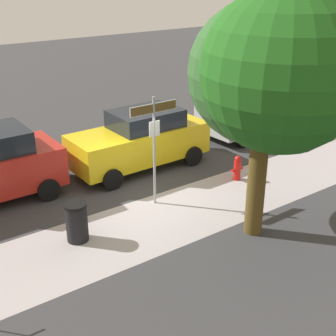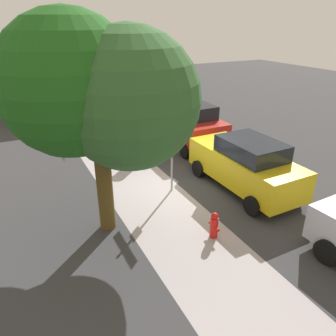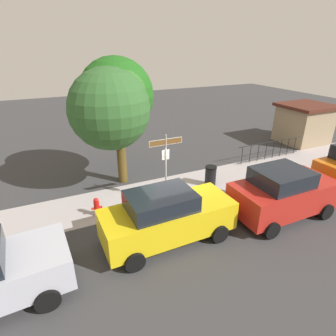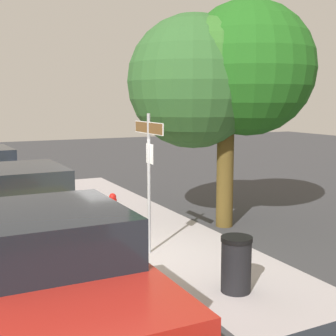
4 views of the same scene
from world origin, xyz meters
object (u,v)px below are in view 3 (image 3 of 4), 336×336
utility_shed (304,123)px  fire_hydrant (97,207)px  car_red (283,193)px  trash_bin (211,176)px  shade_tree (114,101)px  car_yellow (167,217)px  street_sign (166,156)px

utility_shed → fire_hydrant: 15.18m
car_red → trash_bin: bearing=108.3°
utility_shed → fire_hydrant: utility_shed is taller
trash_bin → shade_tree: bearing=151.6°
shade_tree → car_yellow: shade_tree is taller
car_yellow → trash_bin: size_ratio=4.61×
street_sign → trash_bin: street_sign is taller
car_yellow → car_red: 4.72m
shade_tree → car_red: (4.97, -5.41, -2.96)m
fire_hydrant → trash_bin: size_ratio=0.80×
car_yellow → fire_hydrant: (-1.88, 2.53, -0.57)m
shade_tree → street_sign: bearing=-63.4°
fire_hydrant → trash_bin: 5.49m
trash_bin → car_red: bearing=-71.6°
car_red → trash_bin: 3.53m
car_yellow → fire_hydrant: bearing=125.7°
car_red → utility_shed: utility_shed is taller
street_sign → utility_shed: street_sign is taller
fire_hydrant → trash_bin: bearing=3.1°
car_red → utility_shed: bearing=37.0°
car_yellow → car_red: size_ratio=1.11×
car_yellow → fire_hydrant: size_ratio=5.80×
shade_tree → fire_hydrant: shade_tree is taller
shade_tree → car_red: shade_tree is taller
car_yellow → trash_bin: 4.60m
shade_tree → utility_shed: (13.20, 0.81, -2.64)m
shade_tree → fire_hydrant: bearing=-124.0°
car_yellow → trash_bin: (3.59, 2.83, -0.46)m
car_yellow → trash_bin: bearing=37.3°
trash_bin → street_sign: bearing=-169.0°
shade_tree → trash_bin: (3.87, -2.09, -3.47)m
car_red → street_sign: bearing=142.4°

